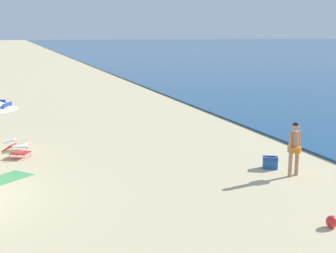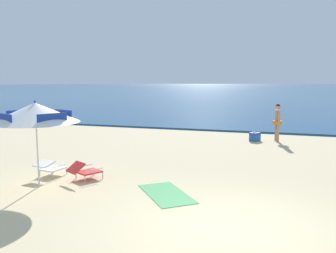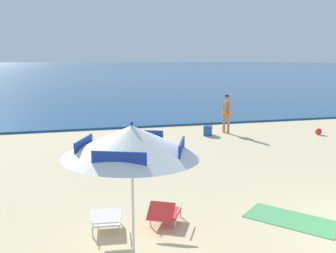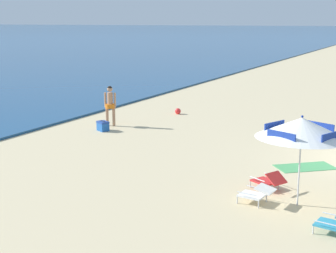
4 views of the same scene
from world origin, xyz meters
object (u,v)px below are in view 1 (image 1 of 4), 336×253
Objects in this scene: cooler_box at (270,162)px; lounge_chair_beside_umbrella at (16,151)px; beach_towel at (2,179)px; beach_ball at (332,222)px; person_standing_near_shore at (295,145)px; lounge_chair_facing_sea at (16,144)px.

lounge_chair_beside_umbrella is at bearing -116.76° from cooler_box.
beach_ball is at bearing 49.72° from beach_towel.
beach_ball is at bearing -13.70° from cooler_box.
cooler_box is at bearing 166.30° from beach_ball.
beach_towel is at bearing -105.74° from person_standing_near_shore.
beach_towel is (2.57, -0.46, -0.26)m from lounge_chair_beside_umbrella.
lounge_chair_facing_sea is 3.75m from beach_towel.
lounge_chair_beside_umbrella is at bearing -141.88° from beach_ball.
beach_ball is (4.75, -1.16, -0.06)m from cooler_box.
lounge_chair_beside_umbrella reaches higher than lounge_chair_facing_sea.
lounge_chair_facing_sea is 0.50× the size of beach_towel.
lounge_chair_beside_umbrella is 2.62m from beach_towel.
beach_ball is 9.68m from beach_towel.
beach_ball is at bearing -20.56° from person_standing_near_shore.
lounge_chair_beside_umbrella is 0.60× the size of person_standing_near_shore.
cooler_box reaches higher than beach_towel.
person_standing_near_shore is 0.96× the size of beach_towel.
beach_ball is 0.16× the size of beach_towel.
person_standing_near_shore is 4.12m from beach_ball.
lounge_chair_facing_sea is 9.64m from cooler_box.
person_standing_near_shore reaches higher than beach_ball.
cooler_box is at bearing 63.24° from lounge_chair_beside_umbrella.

